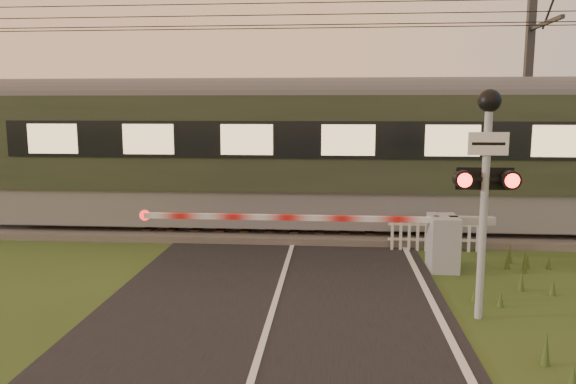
# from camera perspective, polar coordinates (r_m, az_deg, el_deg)

# --- Properties ---
(ground) EXTENTS (160.00, 160.00, 0.00)m
(ground) POSITION_cam_1_polar(r_m,az_deg,el_deg) (9.37, -1.80, -12.72)
(ground) COLOR #31441A
(ground) RESTS_ON ground
(road) EXTENTS (6.00, 140.00, 0.03)m
(road) POSITION_cam_1_polar(r_m,az_deg,el_deg) (9.15, -1.86, -13.19)
(road) COLOR black
(road) RESTS_ON ground
(track_bed) EXTENTS (140.00, 3.40, 0.39)m
(track_bed) POSITION_cam_1_polar(r_m,az_deg,el_deg) (15.57, 0.90, -3.77)
(track_bed) COLOR #47423D
(track_bed) RESTS_ON ground
(overhead_wires) EXTENTS (120.00, 0.62, 0.62)m
(overhead_wires) POSITION_cam_1_polar(r_m,az_deg,el_deg) (15.38, 0.95, 17.29)
(overhead_wires) COLOR black
(overhead_wires) RESTS_ON ground
(boom_gate) EXTENTS (7.59, 0.89, 1.18)m
(boom_gate) POSITION_cam_1_polar(r_m,az_deg,el_deg) (12.23, 13.70, -4.66)
(boom_gate) COLOR gray
(boom_gate) RESTS_ON ground
(crossing_signal) EXTENTS (0.94, 0.37, 3.69)m
(crossing_signal) POSITION_cam_1_polar(r_m,az_deg,el_deg) (9.32, 19.50, 2.75)
(crossing_signal) COLOR gray
(crossing_signal) RESTS_ON ground
(picket_fence) EXTENTS (2.20, 0.07, 0.82)m
(picket_fence) POSITION_cam_1_polar(r_m,az_deg,el_deg) (13.82, 14.69, -4.17)
(picket_fence) COLOR silver
(picket_fence) RESTS_ON ground
(catenary_mast) EXTENTS (0.22, 2.46, 7.09)m
(catenary_mast) POSITION_cam_1_polar(r_m,az_deg,el_deg) (18.31, 23.14, 8.81)
(catenary_mast) COLOR #2D2D30
(catenary_mast) RESTS_ON ground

